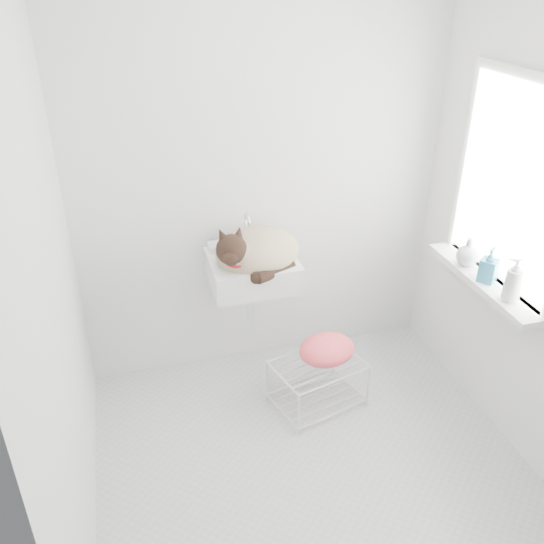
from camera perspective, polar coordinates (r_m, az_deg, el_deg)
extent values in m
cube|color=silver|center=(3.21, 3.78, -18.02)|extent=(2.20, 2.00, 0.02)
cube|color=white|center=(3.34, -1.04, 9.74)|extent=(2.20, 0.02, 2.50)
cube|color=white|center=(2.99, 25.06, 4.60)|extent=(0.02, 2.00, 2.50)
cube|color=white|center=(2.36, -21.38, -0.89)|extent=(0.02, 2.00, 2.50)
cube|color=white|center=(3.09, 23.00, 7.78)|extent=(0.01, 0.80, 1.00)
cube|color=white|center=(3.08, 22.77, 7.77)|extent=(0.04, 0.90, 1.10)
cube|color=white|center=(3.25, 20.22, -0.83)|extent=(0.16, 0.88, 0.04)
cube|color=white|center=(3.24, -1.96, 1.39)|extent=(0.49, 0.43, 0.20)
ellipsoid|color=tan|center=(3.23, -1.41, 1.85)|extent=(0.51, 0.45, 0.24)
sphere|color=black|center=(3.08, -4.30, 2.65)|extent=(0.19, 0.19, 0.17)
torus|color=red|center=(3.10, -3.89, 1.84)|extent=(0.17, 0.16, 0.07)
cube|color=silver|center=(3.44, 4.53, -10.87)|extent=(0.56, 0.46, 0.29)
ellipsoid|color=orange|center=(3.37, 5.43, -8.22)|extent=(0.38, 0.31, 0.14)
imported|color=silver|center=(3.08, 22.48, -2.60)|extent=(0.10, 0.10, 0.20)
imported|color=#296D87|center=(3.21, 20.47, -0.84)|extent=(0.12, 0.12, 0.19)
imported|color=silver|center=(3.35, 18.68, 0.73)|extent=(0.14, 0.14, 0.16)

